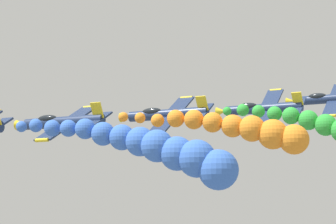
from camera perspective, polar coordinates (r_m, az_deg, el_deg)
smoke_trail_lead at (r=54.50m, az=-0.48°, el=-3.20°), size 3.22×20.68×6.44m
airplane_left_inner at (r=68.84m, az=-8.76°, el=-0.81°), size 8.67×10.35×4.68m
smoke_trail_left_inner at (r=61.09m, az=6.53°, el=-1.47°), size 3.48×17.71×4.47m
airplane_right_inner at (r=72.72m, az=-0.14°, el=-0.18°), size 8.33×10.35×5.33m
airplane_left_outer at (r=79.06m, az=7.77°, el=0.28°), size 7.86×10.35×6.04m
airplane_right_outer at (r=85.57m, az=13.33°, el=1.09°), size 8.21×10.35×5.52m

